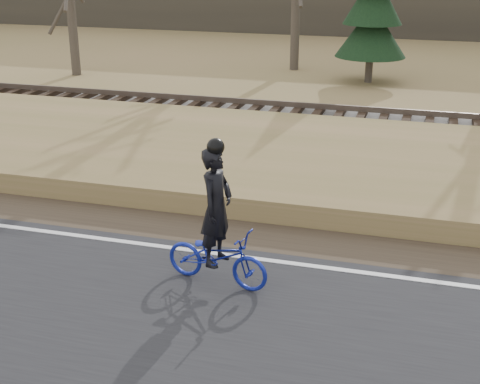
# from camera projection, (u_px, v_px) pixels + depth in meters

# --- Properties ---
(cyclist) EXTENTS (1.76, 0.86, 2.31)m
(cyclist) POSITION_uv_depth(u_px,v_px,m) (217.00, 237.00, 10.04)
(cyclist) COLOR navy
(cyclist) RESTS_ON road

